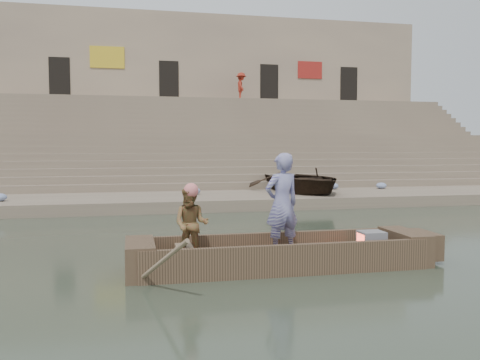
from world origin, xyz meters
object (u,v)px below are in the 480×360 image
object	(u,v)px
main_rowboat	(280,262)
pedestrian	(241,87)
rowing_man	(191,224)
standing_man	(282,204)
television	(371,242)
beached_rowboat	(302,180)

from	to	relation	value
main_rowboat	pedestrian	size ratio (longest dim) A/B	2.66
rowing_man	main_rowboat	bearing A→B (deg)	21.67
standing_man	television	distance (m)	1.92
television	rowing_man	bearing A→B (deg)	-179.03
main_rowboat	standing_man	xyz separation A→B (m)	(0.07, 0.12, 1.07)
television	pedestrian	bearing A→B (deg)	83.49
standing_man	television	bearing A→B (deg)	161.19
standing_man	beached_rowboat	xyz separation A→B (m)	(3.91, 10.05, -0.29)
beached_rowboat	standing_man	bearing A→B (deg)	-119.16
standing_man	television	size ratio (longest dim) A/B	4.16
main_rowboat	rowing_man	distance (m)	1.82
main_rowboat	pedestrian	distance (m)	25.58
standing_man	pedestrian	size ratio (longest dim) A/B	1.02
rowing_man	television	xyz separation A→B (m)	(3.48, 0.06, -0.46)
rowing_man	pedestrian	bearing A→B (deg)	95.27
standing_man	pedestrian	xyz separation A→B (m)	(4.55, 24.30, 4.96)
standing_man	main_rowboat	bearing A→B (deg)	45.07
standing_man	pedestrian	world-z (taller)	pedestrian
rowing_man	pedestrian	world-z (taller)	pedestrian
standing_man	beached_rowboat	distance (m)	10.78
main_rowboat	rowing_man	xyz separation A→B (m)	(-1.65, -0.06, 0.77)
main_rowboat	television	distance (m)	1.86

